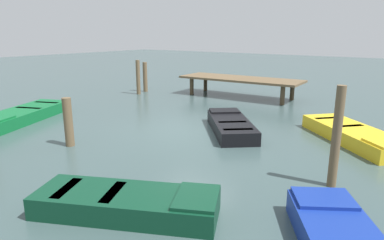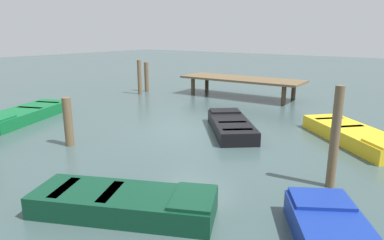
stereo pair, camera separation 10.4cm
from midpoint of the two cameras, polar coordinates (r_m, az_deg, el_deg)
name	(u,v)px [view 1 (the left image)]	position (r m, az deg, el deg)	size (l,w,h in m)	color
ground_plane	(192,130)	(11.16, -0.27, -1.74)	(80.00, 80.00, 0.00)	#384C4C
dock_segment	(240,80)	(16.99, 7.87, 6.65)	(6.07, 2.22, 0.95)	brown
rowboat_black	(231,125)	(11.01, 6.22, -0.88)	(2.85, 3.07, 0.46)	black
rowboat_yellow	(354,135)	(11.00, 25.25, -2.22)	(3.54, 3.40, 0.46)	gold
rowboat_dark_green	(128,202)	(6.25, -11.13, -13.37)	(3.36, 2.37, 0.46)	#0C3823
rowboat_green	(23,115)	(13.84, -26.59, 0.82)	(2.71, 4.05, 0.46)	#0F602D
mooring_piling_near_right	(336,137)	(7.43, 22.61, -2.70)	(0.18, 0.18, 2.11)	brown
mooring_piling_far_right	(138,77)	(17.87, -9.16, 7.06)	(0.20, 0.20, 1.75)	brown
mooring_piling_far_left	(68,122)	(10.10, -20.25, -0.34)	(0.24, 0.24, 1.37)	brown
mooring_piling_center	(145,77)	(18.64, -8.00, 7.13)	(0.23, 0.23, 1.58)	brown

